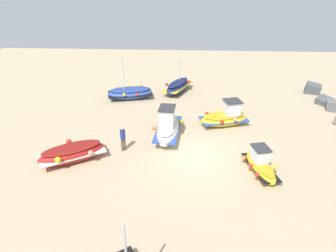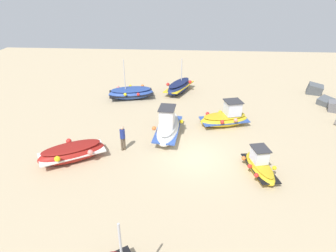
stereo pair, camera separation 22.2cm
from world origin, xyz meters
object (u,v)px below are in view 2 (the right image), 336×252
(fishing_boat_5, at_px, (260,165))
(fishing_boat_6, at_px, (131,93))
(fishing_boat_0, at_px, (72,153))
(fishing_boat_4, at_px, (179,87))
(fishing_boat_3, at_px, (168,127))
(fishing_boat_2, at_px, (226,117))
(person_walking, at_px, (123,137))

(fishing_boat_5, bearing_deg, fishing_boat_6, 27.61)
(fishing_boat_0, height_order, fishing_boat_4, fishing_boat_4)
(fishing_boat_3, xyz_separation_m, fishing_boat_4, (-8.69, 0.43, -0.18))
(fishing_boat_2, height_order, person_walking, fishing_boat_2)
(fishing_boat_4, xyz_separation_m, person_walking, (10.60, -3.12, 0.39))
(fishing_boat_5, xyz_separation_m, person_walking, (-1.83, -8.06, 0.48))
(fishing_boat_0, xyz_separation_m, fishing_boat_5, (0.46, 10.82, -0.06))
(fishing_boat_4, distance_m, fishing_boat_5, 13.37)
(fishing_boat_0, xyz_separation_m, fishing_boat_6, (-10.13, 1.65, -0.03))
(fishing_boat_2, bearing_deg, fishing_boat_0, -166.59)
(fishing_boat_2, relative_size, fishing_boat_5, 1.20)
(fishing_boat_5, xyz_separation_m, fishing_boat_6, (-10.59, -9.17, 0.02))
(fishing_boat_4, height_order, fishing_boat_6, fishing_boat_6)
(fishing_boat_5, relative_size, person_walking, 1.92)
(fishing_boat_5, bearing_deg, fishing_boat_2, -0.81)
(fishing_boat_2, xyz_separation_m, fishing_boat_5, (5.80, 1.28, -0.13))
(fishing_boat_2, distance_m, person_walking, 7.86)
(fishing_boat_0, relative_size, fishing_boat_6, 0.94)
(fishing_boat_6, xyz_separation_m, person_walking, (8.76, 1.11, 0.46))
(fishing_boat_3, height_order, fishing_boat_5, fishing_boat_3)
(fishing_boat_3, distance_m, fishing_boat_4, 8.70)
(fishing_boat_4, relative_size, fishing_boat_6, 0.99)
(fishing_boat_2, xyz_separation_m, person_walking, (3.97, -6.78, 0.35))
(fishing_boat_4, bearing_deg, fishing_boat_0, -3.03)
(fishing_boat_5, bearing_deg, fishing_boat_4, 8.39)
(fishing_boat_5, bearing_deg, fishing_boat_0, 74.30)
(fishing_boat_3, distance_m, person_walking, 3.31)
(fishing_boat_0, distance_m, fishing_boat_2, 10.94)
(fishing_boat_2, relative_size, fishing_boat_6, 0.90)
(fishing_boat_0, distance_m, fishing_boat_3, 6.37)
(fishing_boat_4, relative_size, person_walking, 2.54)
(fishing_boat_4, distance_m, fishing_boat_6, 4.61)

